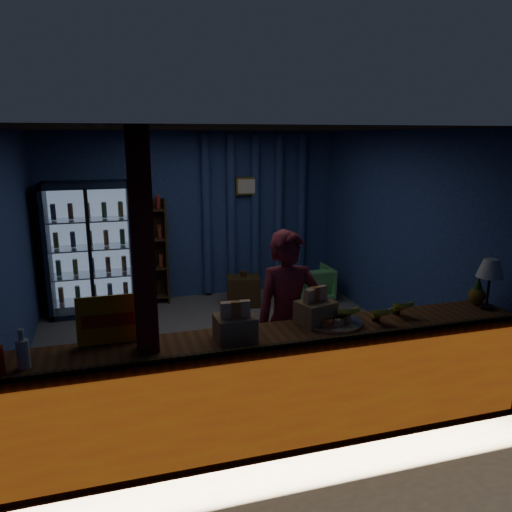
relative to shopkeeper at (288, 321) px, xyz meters
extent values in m
plane|color=#515154|center=(-0.27, 1.40, -0.85)|extent=(4.60, 4.60, 0.00)
plane|color=navy|center=(-0.27, 3.60, 0.45)|extent=(4.60, 0.00, 4.60)
plane|color=navy|center=(-0.27, -0.80, 0.45)|extent=(4.60, 0.00, 4.60)
plane|color=navy|center=(-2.57, 1.40, 0.45)|extent=(0.00, 4.40, 4.40)
plane|color=navy|center=(2.03, 1.40, 0.45)|extent=(0.00, 4.40, 4.40)
plane|color=#472D19|center=(-0.27, 1.40, 1.75)|extent=(4.60, 4.60, 0.00)
cube|color=brown|center=(-0.27, -0.50, -0.38)|extent=(4.40, 0.55, 0.95)
cube|color=red|center=(-0.27, -0.79, -0.38)|extent=(4.35, 0.02, 0.81)
cube|color=#3B2812|center=(-0.27, -0.77, 0.12)|extent=(4.40, 0.04, 0.04)
cube|color=maroon|center=(-1.32, -0.50, 0.45)|extent=(0.16, 0.16, 2.60)
cube|color=black|center=(-1.82, 3.52, 0.10)|extent=(1.20, 0.06, 1.90)
cube|color=black|center=(-2.39, 3.25, 0.10)|extent=(0.06, 0.60, 1.90)
cube|color=black|center=(-1.25, 3.25, 0.10)|extent=(0.06, 0.60, 1.90)
cube|color=black|center=(-1.82, 3.25, 1.01)|extent=(1.20, 0.60, 0.08)
cube|color=black|center=(-1.82, 3.25, -0.81)|extent=(1.20, 0.60, 0.08)
cube|color=#99B2D8|center=(-1.82, 3.47, 0.10)|extent=(1.08, 0.02, 1.74)
cube|color=white|center=(-1.82, 2.97, 0.10)|extent=(1.12, 0.02, 1.78)
cube|color=black|center=(-1.82, 2.95, 0.10)|extent=(0.05, 0.05, 1.80)
cube|color=silver|center=(-1.82, 3.25, -0.68)|extent=(1.08, 0.48, 0.02)
cylinder|color=#B85E1A|center=(-2.27, 3.25, -0.55)|extent=(0.07, 0.07, 0.22)
cylinder|color=#19642A|center=(-2.04, 3.25, -0.55)|extent=(0.07, 0.07, 0.22)
cylinder|color=olive|center=(-1.82, 3.25, -0.55)|extent=(0.07, 0.07, 0.22)
cylinder|color=navy|center=(-1.59, 3.25, -0.55)|extent=(0.07, 0.07, 0.22)
cylinder|color=maroon|center=(-1.37, 3.25, -0.55)|extent=(0.07, 0.07, 0.22)
cube|color=silver|center=(-1.82, 3.25, -0.28)|extent=(1.08, 0.48, 0.02)
cylinder|color=#19642A|center=(-2.27, 3.25, -0.15)|extent=(0.07, 0.07, 0.22)
cylinder|color=olive|center=(-2.04, 3.25, -0.15)|extent=(0.07, 0.07, 0.22)
cylinder|color=navy|center=(-1.82, 3.25, -0.15)|extent=(0.07, 0.07, 0.22)
cylinder|color=maroon|center=(-1.59, 3.25, -0.15)|extent=(0.07, 0.07, 0.22)
cylinder|color=#B85E1A|center=(-1.37, 3.25, -0.15)|extent=(0.07, 0.07, 0.22)
cube|color=silver|center=(-1.82, 3.25, 0.12)|extent=(1.08, 0.48, 0.02)
cylinder|color=olive|center=(-2.27, 3.25, 0.25)|extent=(0.07, 0.07, 0.22)
cylinder|color=navy|center=(-2.04, 3.25, 0.25)|extent=(0.07, 0.07, 0.22)
cylinder|color=maroon|center=(-1.82, 3.25, 0.25)|extent=(0.07, 0.07, 0.22)
cylinder|color=#B85E1A|center=(-1.59, 3.25, 0.25)|extent=(0.07, 0.07, 0.22)
cylinder|color=#19642A|center=(-1.37, 3.25, 0.25)|extent=(0.07, 0.07, 0.22)
cube|color=silver|center=(-1.82, 3.25, 0.52)|extent=(1.08, 0.48, 0.02)
cylinder|color=navy|center=(-2.27, 3.25, 0.65)|extent=(0.07, 0.07, 0.22)
cylinder|color=maroon|center=(-2.04, 3.25, 0.65)|extent=(0.07, 0.07, 0.22)
cylinder|color=#B85E1A|center=(-1.82, 3.25, 0.65)|extent=(0.07, 0.07, 0.22)
cylinder|color=#19642A|center=(-1.59, 3.25, 0.65)|extent=(0.07, 0.07, 0.22)
cylinder|color=olive|center=(-1.37, 3.25, 0.65)|extent=(0.07, 0.07, 0.22)
cube|color=#3B2812|center=(-0.97, 3.55, -0.05)|extent=(0.50, 0.02, 1.60)
cube|color=#3B2812|center=(-1.20, 3.42, -0.05)|extent=(0.03, 0.28, 1.60)
cube|color=#3B2812|center=(-0.73, 3.42, -0.05)|extent=(0.03, 0.28, 1.60)
cube|color=#3B2812|center=(-0.97, 3.42, -0.75)|extent=(0.46, 0.26, 0.02)
cube|color=#3B2812|center=(-0.97, 3.42, -0.30)|extent=(0.46, 0.26, 0.02)
cube|color=#3B2812|center=(-0.97, 3.42, 0.15)|extent=(0.46, 0.26, 0.02)
cube|color=#3B2812|center=(-0.97, 3.42, 0.60)|extent=(0.46, 0.26, 0.02)
cylinder|color=navy|center=(-0.07, 3.54, 0.45)|extent=(0.14, 0.14, 2.50)
cylinder|color=navy|center=(0.33, 3.54, 0.45)|extent=(0.14, 0.14, 2.50)
cylinder|color=navy|center=(0.73, 3.54, 0.45)|extent=(0.14, 0.14, 2.50)
cylinder|color=navy|center=(1.13, 3.54, 0.45)|extent=(0.14, 0.14, 2.50)
cylinder|color=navy|center=(1.53, 3.54, 0.45)|extent=(0.14, 0.14, 2.50)
cube|color=gold|center=(0.58, 3.50, 0.90)|extent=(0.36, 0.03, 0.28)
cube|color=silver|center=(0.58, 3.48, 0.90)|extent=(0.30, 0.01, 0.22)
imported|color=maroon|center=(0.00, 0.00, 0.00)|extent=(0.64, 0.44, 1.70)
imported|color=#5CB964|center=(1.45, 2.84, -0.58)|extent=(0.58, 0.60, 0.54)
cube|color=#3B2812|center=(0.35, 2.90, -0.63)|extent=(0.56, 0.46, 0.45)
cylinder|color=#3B2812|center=(0.35, 2.90, -0.36)|extent=(0.09, 0.09, 0.09)
cube|color=#E8A10C|center=(-1.60, -0.28, 0.29)|extent=(0.47, 0.09, 0.37)
cube|color=red|center=(-1.60, -0.30, 0.29)|extent=(0.39, 0.03, 0.09)
cylinder|color=silver|center=(-2.17, -0.57, 0.20)|extent=(0.09, 0.09, 0.21)
cylinder|color=silver|center=(-2.17, -0.57, 0.35)|extent=(0.04, 0.04, 0.08)
cylinder|color=white|center=(-2.17, -0.57, 0.38)|extent=(0.04, 0.04, 0.02)
cube|color=#AF8054|center=(-0.64, -0.52, 0.20)|extent=(0.31, 0.26, 0.20)
cube|color=orange|center=(-0.72, -0.52, 0.36)|extent=(0.08, 0.06, 0.13)
cube|color=orange|center=(-0.64, -0.52, 0.36)|extent=(0.08, 0.06, 0.13)
cube|color=orange|center=(-0.56, -0.52, 0.36)|extent=(0.08, 0.06, 0.13)
cube|color=#AF8054|center=(0.11, -0.36, 0.20)|extent=(0.36, 0.33, 0.19)
cube|color=orange|center=(0.04, -0.38, 0.36)|extent=(0.09, 0.07, 0.12)
cube|color=orange|center=(0.11, -0.36, 0.36)|extent=(0.09, 0.07, 0.12)
cube|color=orange|center=(0.18, -0.34, 0.36)|extent=(0.09, 0.07, 0.12)
cylinder|color=silver|center=(0.26, -0.43, 0.11)|extent=(0.50, 0.50, 0.03)
cube|color=orange|center=(0.35, -0.43, 0.15)|extent=(0.11, 0.08, 0.05)
cube|color=orange|center=(0.32, -0.36, 0.15)|extent=(0.13, 0.13, 0.05)
cube|color=orange|center=(0.26, -0.33, 0.15)|extent=(0.08, 0.11, 0.05)
cube|color=orange|center=(0.19, -0.36, 0.15)|extent=(0.13, 0.13, 0.05)
cube|color=orange|center=(0.16, -0.43, 0.15)|extent=(0.11, 0.08, 0.05)
cube|color=orange|center=(0.19, -0.50, 0.15)|extent=(0.13, 0.13, 0.05)
cube|color=orange|center=(0.26, -0.52, 0.15)|extent=(0.08, 0.11, 0.05)
cube|color=orange|center=(0.32, -0.50, 0.15)|extent=(0.13, 0.13, 0.05)
cylinder|color=black|center=(1.78, -0.49, 0.12)|extent=(0.11, 0.11, 0.04)
cylinder|color=black|center=(1.78, -0.49, 0.29)|extent=(0.02, 0.02, 0.34)
cone|color=white|center=(1.78, -0.49, 0.50)|extent=(0.25, 0.25, 0.17)
sphere|color=olive|center=(1.78, -0.36, 0.19)|extent=(0.16, 0.16, 0.16)
cone|color=#25551D|center=(1.78, -0.36, 0.32)|extent=(0.09, 0.09, 0.12)
camera|label=1|loc=(-1.54, -4.10, 1.68)|focal=35.00mm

